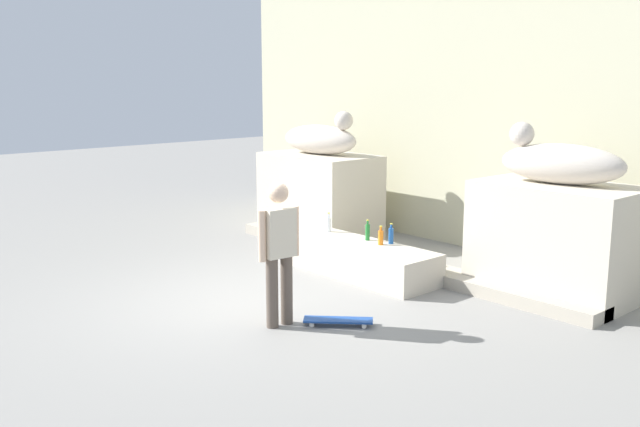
{
  "coord_description": "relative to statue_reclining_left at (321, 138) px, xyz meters",
  "views": [
    {
      "loc": [
        7.05,
        -5.15,
        2.84
      ],
      "look_at": [
        0.36,
        0.78,
        1.1
      ],
      "focal_mm": 39.86,
      "sensor_mm": 36.0,
      "label": 1
    }
  ],
  "objects": [
    {
      "name": "stair_step",
      "position": [
        2.31,
        -0.66,
        -1.67
      ],
      "size": [
        6.74,
        0.5,
        0.17
      ],
      "primitive_type": "cube",
      "color": "#A9A08F",
      "rests_on": "ground_plane"
    },
    {
      "name": "pedestal_left",
      "position": [
        -0.04,
        -0.0,
        -1.02
      ],
      "size": [
        2.06,
        1.28,
        1.47
      ],
      "primitive_type": "cube",
      "color": "beige",
      "rests_on": "ground_plane"
    },
    {
      "name": "skater",
      "position": [
        3.2,
        -3.48,
        -0.83
      ],
      "size": [
        0.23,
        0.54,
        1.67
      ],
      "rotation": [
        0.0,
        0.0,
        4.63
      ],
      "color": "brown",
      "rests_on": "ground_plane"
    },
    {
      "name": "bottle_clear",
      "position": [
        1.41,
        -1.1,
        -1.17
      ],
      "size": [
        0.07,
        0.07,
        0.3
      ],
      "color": "silver",
      "rests_on": "ledge_block"
    },
    {
      "name": "bottle_orange",
      "position": [
        2.54,
        -1.12,
        -1.18
      ],
      "size": [
        0.08,
        0.08,
        0.28
      ],
      "color": "orange",
      "rests_on": "ledge_block"
    },
    {
      "name": "ledge_block",
      "position": [
        2.31,
        -1.29,
        -1.52
      ],
      "size": [
        2.44,
        0.85,
        0.46
      ],
      "primitive_type": "cube",
      "color": "beige",
      "rests_on": "ground_plane"
    },
    {
      "name": "facade_wall",
      "position": [
        2.31,
        1.53,
        1.46
      ],
      "size": [
        11.29,
        0.6,
        6.43
      ],
      "primitive_type": "cube",
      "color": "#BBB797",
      "rests_on": "ground_plane"
    },
    {
      "name": "pedestal_right",
      "position": [
        4.65,
        -0.0,
        -1.02
      ],
      "size": [
        2.06,
        1.28,
        1.47
      ],
      "primitive_type": "cube",
      "color": "beige",
      "rests_on": "ground_plane"
    },
    {
      "name": "statue_reclining_right",
      "position": [
        4.61,
        -0.01,
        0.0
      ],
      "size": [
        1.68,
        0.86,
        0.78
      ],
      "rotation": [
        0.0,
        0.0,
        3.34
      ],
      "color": "beige",
      "rests_on": "pedestal_right"
    },
    {
      "name": "bottle_blue",
      "position": [
        2.59,
        -0.96,
        -1.17
      ],
      "size": [
        0.07,
        0.07,
        0.3
      ],
      "color": "#194C99",
      "rests_on": "ledge_block"
    },
    {
      "name": "bottle_green",
      "position": [
        2.22,
        -1.06,
        -1.16
      ],
      "size": [
        0.07,
        0.07,
        0.31
      ],
      "color": "#1E722D",
      "rests_on": "ledge_block"
    },
    {
      "name": "statue_reclining_left",
      "position": [
        0.0,
        0.0,
        0.0
      ],
      "size": [
        1.66,
        0.75,
        0.78
      ],
      "rotation": [
        0.0,
        0.0,
        0.12
      ],
      "color": "beige",
      "rests_on": "pedestal_left"
    },
    {
      "name": "skateboard",
      "position": [
        3.65,
        -2.98,
        -1.69
      ],
      "size": [
        0.71,
        0.7,
        0.08
      ],
      "rotation": [
        0.0,
        0.0,
        3.91
      ],
      "color": "navy",
      "rests_on": "ground_plane"
    },
    {
      "name": "ground_plane",
      "position": [
        2.31,
        -3.16,
        -1.75
      ],
      "size": [
        40.0,
        40.0,
        0.0
      ],
      "primitive_type": "plane",
      "color": "gray"
    }
  ]
}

